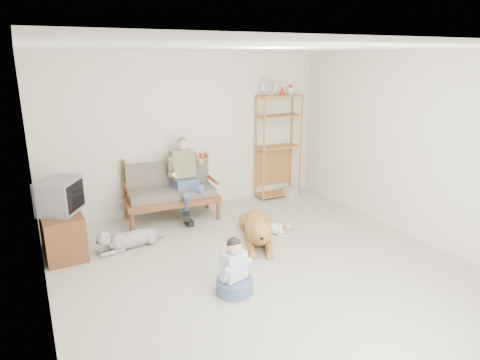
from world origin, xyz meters
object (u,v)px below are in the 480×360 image
loveseat (170,190)px  etagere (278,146)px  tv_stand (62,233)px  golden_retriever (258,228)px

loveseat → etagere: bearing=10.1°
etagere → tv_stand: 4.09m
tv_stand → golden_retriever: (2.58, -0.85, -0.10)m
loveseat → golden_retriever: loveseat is taller
golden_retriever → etagere: bearing=75.6°
loveseat → tv_stand: loveseat is taller
etagere → tv_stand: (-3.95, -0.83, -0.69)m
tv_stand → golden_retriever: tv_stand is taller
etagere → golden_retriever: 2.30m
etagere → golden_retriever: (-1.36, -1.67, -0.79)m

